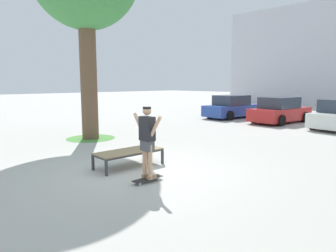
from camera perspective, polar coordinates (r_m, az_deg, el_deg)
name	(u,v)px	position (r m, az deg, el deg)	size (l,w,h in m)	color
ground_plane	(143,173)	(8.11, -4.73, -8.62)	(120.00, 120.00, 0.00)	#B7B5AD
skate_box	(129,152)	(8.60, -7.27, -4.84)	(0.84, 1.93, 0.46)	#38383D
skateboard	(148,179)	(7.35, -3.81, -9.76)	(0.22, 0.80, 0.09)	black
skater	(147,137)	(7.11, -3.87, -2.11)	(1.00, 0.29, 1.69)	tan
grass_patch_near_left	(91,138)	(13.33, -14.14, -2.21)	(2.01, 2.01, 0.01)	#519342
car_blue	(232,107)	(20.82, 11.85, 3.39)	(2.19, 4.33, 1.50)	#28479E
car_red	(280,111)	(19.04, 20.05, 2.65)	(2.15, 4.31, 1.50)	red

